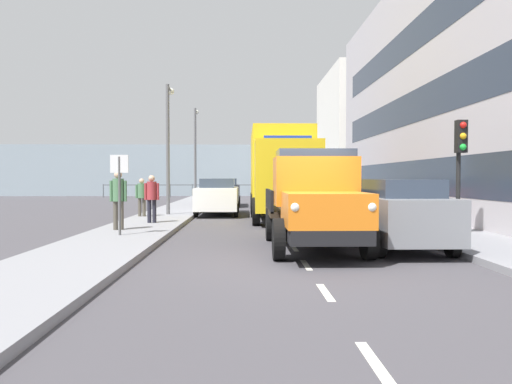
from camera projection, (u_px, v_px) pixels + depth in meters
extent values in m
plane|color=#423F44|center=(272.00, 216.00, 21.55)|extent=(80.00, 80.00, 0.00)
cube|color=gray|center=(374.00, 214.00, 21.66)|extent=(2.51, 43.58, 0.15)
cube|color=gray|center=(168.00, 215.00, 21.44)|extent=(2.51, 43.58, 0.15)
cube|color=silver|center=(375.00, 362.00, 4.47)|extent=(0.12, 1.10, 0.01)
cube|color=silver|center=(325.00, 292.00, 7.21)|extent=(0.12, 1.10, 0.01)
cube|color=silver|center=(306.00, 265.00, 9.47)|extent=(0.12, 1.10, 0.01)
cube|color=silver|center=(294.00, 248.00, 11.76)|extent=(0.12, 1.10, 0.01)
cube|color=silver|center=(284.00, 234.00, 14.76)|extent=(0.12, 1.10, 0.01)
cube|color=silver|center=(278.00, 225.00, 17.36)|extent=(0.12, 1.10, 0.01)
cube|color=silver|center=(274.00, 219.00, 19.89)|extent=(0.12, 1.10, 0.01)
cube|color=silver|center=(271.00, 215.00, 22.44)|extent=(0.12, 1.10, 0.01)
cube|color=silver|center=(268.00, 211.00, 25.06)|extent=(0.12, 1.10, 0.01)
cube|color=silver|center=(266.00, 208.00, 27.63)|extent=(0.12, 1.10, 0.01)
cube|color=silver|center=(264.00, 205.00, 30.55)|extent=(0.12, 1.10, 0.01)
cube|color=silver|center=(262.00, 203.00, 33.54)|extent=(0.12, 1.10, 0.01)
cube|color=silver|center=(261.00, 200.00, 36.53)|extent=(0.12, 1.10, 0.01)
cube|color=silver|center=(260.00, 199.00, 39.48)|extent=(0.12, 1.10, 0.01)
cube|color=#B7B2B7|center=(495.00, 87.00, 19.78)|extent=(6.64, 27.86, 11.19)
cube|color=#2D3847|center=(417.00, 177.00, 19.82)|extent=(0.08, 23.68, 1.40)
cube|color=#2D3847|center=(418.00, 105.00, 19.73)|extent=(0.08, 23.68, 1.40)
cube|color=#2D3847|center=(418.00, 33.00, 19.64)|extent=(0.08, 23.68, 1.40)
cube|color=silver|center=(364.00, 136.00, 41.75)|extent=(6.64, 11.33, 10.95)
cube|color=#84939E|center=(258.00, 170.00, 46.25)|extent=(80.00, 0.80, 5.00)
cylinder|color=#4C5156|center=(412.00, 191.00, 43.04)|extent=(0.08, 0.08, 1.20)
cylinder|color=#4C5156|center=(390.00, 191.00, 42.99)|extent=(0.08, 0.08, 1.20)
cylinder|color=#4C5156|center=(368.00, 191.00, 42.94)|extent=(0.08, 0.08, 1.20)
cylinder|color=#4C5156|center=(346.00, 191.00, 42.90)|extent=(0.08, 0.08, 1.20)
cylinder|color=#4C5156|center=(324.00, 191.00, 42.85)|extent=(0.08, 0.08, 1.20)
cylinder|color=#4C5156|center=(302.00, 191.00, 42.80)|extent=(0.08, 0.08, 1.20)
cylinder|color=#4C5156|center=(281.00, 191.00, 42.76)|extent=(0.08, 0.08, 1.20)
cylinder|color=#4C5156|center=(259.00, 191.00, 42.71)|extent=(0.08, 0.08, 1.20)
cylinder|color=#4C5156|center=(237.00, 191.00, 42.66)|extent=(0.08, 0.08, 1.20)
cylinder|color=#4C5156|center=(214.00, 191.00, 42.62)|extent=(0.08, 0.08, 1.20)
cylinder|color=#4C5156|center=(192.00, 191.00, 42.57)|extent=(0.08, 0.08, 1.20)
cylinder|color=#4C5156|center=(170.00, 191.00, 42.52)|extent=(0.08, 0.08, 1.20)
cylinder|color=#4C5156|center=(148.00, 191.00, 42.48)|extent=(0.08, 0.08, 1.20)
cylinder|color=#4C5156|center=(126.00, 191.00, 42.43)|extent=(0.08, 0.08, 1.20)
cylinder|color=#4C5156|center=(103.00, 191.00, 42.38)|extent=(0.08, 0.08, 1.20)
cube|color=#4C5156|center=(259.00, 185.00, 42.69)|extent=(28.00, 0.08, 0.08)
cube|color=black|center=(312.00, 224.00, 11.72)|extent=(1.64, 5.60, 0.30)
cube|color=orange|center=(325.00, 209.00, 9.86)|extent=(1.72, 1.90, 0.70)
cube|color=silver|center=(333.00, 214.00, 8.97)|extent=(1.16, 0.08, 0.56)
sphere|color=white|center=(372.00, 207.00, 8.98)|extent=(0.20, 0.20, 0.20)
sphere|color=white|center=(295.00, 207.00, 8.94)|extent=(0.20, 0.20, 0.20)
cube|color=orange|center=(315.00, 181.00, 11.35)|extent=(1.93, 1.34, 1.15)
cube|color=#2D3847|center=(315.00, 162.00, 11.34)|extent=(1.78, 1.23, 0.56)
cube|color=#2D2319|center=(306.00, 211.00, 13.06)|extent=(2.10, 2.80, 0.16)
cube|color=black|center=(342.00, 200.00, 13.07)|extent=(0.08, 2.80, 0.56)
cube|color=black|center=(269.00, 200.00, 13.03)|extent=(0.08, 2.80, 0.56)
cylinder|color=black|center=(369.00, 239.00, 10.07)|extent=(0.24, 0.90, 0.90)
cylinder|color=black|center=(279.00, 239.00, 10.03)|extent=(0.24, 0.90, 0.90)
cylinder|color=black|center=(339.00, 224.00, 13.29)|extent=(0.24, 0.90, 0.90)
cylinder|color=black|center=(270.00, 224.00, 13.24)|extent=(0.24, 0.90, 0.90)
cube|color=gold|center=(288.00, 176.00, 17.26)|extent=(2.40, 2.21, 2.60)
cube|color=#2D3847|center=(288.00, 161.00, 17.24)|extent=(2.20, 2.04, 0.80)
cube|color=#1933B2|center=(288.00, 138.00, 17.21)|extent=(1.75, 0.20, 0.16)
cube|color=gold|center=(280.00, 164.00, 21.23)|extent=(2.50, 5.95, 3.00)
cube|color=black|center=(281.00, 202.00, 20.35)|extent=(2.00, 8.07, 0.36)
cylinder|color=black|center=(318.00, 211.00, 17.41)|extent=(0.28, 1.04, 1.04)
cylinder|color=black|center=(256.00, 211.00, 17.35)|extent=(0.28, 1.04, 1.04)
cylinder|color=black|center=(306.00, 206.00, 21.02)|extent=(0.28, 1.04, 1.04)
cylinder|color=black|center=(254.00, 206.00, 20.96)|extent=(0.28, 1.04, 1.04)
cylinder|color=black|center=(300.00, 203.00, 23.14)|extent=(0.28, 1.04, 1.04)
cylinder|color=black|center=(253.00, 203.00, 23.09)|extent=(0.28, 1.04, 1.04)
cube|color=slate|center=(398.00, 217.00, 11.56)|extent=(1.71, 4.01, 1.00)
cube|color=#2D3847|center=(401.00, 188.00, 11.34)|extent=(1.40, 2.21, 0.42)
cylinder|color=black|center=(353.00, 231.00, 12.80)|extent=(0.18, 0.60, 0.60)
cylinder|color=black|center=(412.00, 231.00, 12.84)|extent=(0.18, 0.60, 0.60)
cylinder|color=black|center=(379.00, 244.00, 10.31)|extent=(0.18, 0.60, 0.60)
cylinder|color=black|center=(452.00, 244.00, 10.35)|extent=(0.18, 0.60, 0.60)
cube|color=maroon|center=(346.00, 204.00, 17.40)|extent=(1.83, 4.45, 1.00)
cube|color=#2D3847|center=(348.00, 185.00, 17.18)|extent=(1.50, 2.45, 0.42)
cylinder|color=black|center=(317.00, 214.00, 18.77)|extent=(0.18, 0.60, 0.60)
cylinder|color=black|center=(361.00, 214.00, 18.81)|extent=(0.18, 0.60, 0.60)
cylinder|color=black|center=(330.00, 221.00, 16.01)|extent=(0.18, 0.60, 0.60)
cylinder|color=black|center=(380.00, 221.00, 16.06)|extent=(0.18, 0.60, 0.60)
cube|color=#B21E1E|center=(320.00, 197.00, 23.46)|extent=(1.80, 4.03, 1.00)
cube|color=#2D3847|center=(321.00, 183.00, 23.24)|extent=(1.48, 2.22, 0.42)
cylinder|color=black|center=(300.00, 206.00, 24.71)|extent=(0.18, 0.60, 0.60)
cylinder|color=black|center=(333.00, 206.00, 24.75)|extent=(0.18, 0.60, 0.60)
cylinder|color=black|center=(306.00, 209.00, 22.21)|extent=(0.18, 0.60, 0.60)
cylinder|color=black|center=(342.00, 209.00, 22.25)|extent=(0.18, 0.60, 0.60)
cube|color=navy|center=(307.00, 194.00, 28.51)|extent=(1.74, 4.54, 1.00)
cube|color=#2D3847|center=(307.00, 182.00, 28.29)|extent=(1.42, 2.50, 0.42)
cylinder|color=black|center=(291.00, 201.00, 29.91)|extent=(0.18, 0.60, 0.60)
cylinder|color=black|center=(317.00, 201.00, 29.95)|extent=(0.18, 0.60, 0.60)
cylinder|color=black|center=(296.00, 203.00, 27.10)|extent=(0.18, 0.60, 0.60)
cylinder|color=black|center=(324.00, 203.00, 27.14)|extent=(0.18, 0.60, 0.60)
cube|color=white|center=(218.00, 198.00, 22.38)|extent=(1.89, 4.68, 1.00)
cube|color=#2D3847|center=(218.00, 183.00, 22.56)|extent=(1.55, 2.57, 0.42)
cylinder|color=black|center=(236.00, 211.00, 20.97)|extent=(0.18, 0.60, 0.60)
cylinder|color=black|center=(196.00, 211.00, 20.93)|extent=(0.18, 0.60, 0.60)
cylinder|color=black|center=(237.00, 207.00, 23.87)|extent=(0.18, 0.60, 0.60)
cylinder|color=black|center=(202.00, 207.00, 23.83)|extent=(0.18, 0.60, 0.60)
cube|color=black|center=(224.00, 193.00, 29.37)|extent=(1.87, 4.31, 1.00)
cube|color=#2D3847|center=(224.00, 182.00, 29.55)|extent=(1.53, 2.37, 0.42)
cylinder|color=black|center=(238.00, 202.00, 28.07)|extent=(0.18, 0.60, 0.60)
cylinder|color=black|center=(208.00, 202.00, 28.03)|extent=(0.18, 0.60, 0.60)
cylinder|color=black|center=(239.00, 200.00, 30.74)|extent=(0.18, 0.60, 0.60)
cylinder|color=black|center=(212.00, 200.00, 30.70)|extent=(0.18, 0.60, 0.60)
cylinder|color=#4C473D|center=(121.00, 216.00, 14.56)|extent=(0.14, 0.14, 0.88)
cylinder|color=#4C473D|center=(116.00, 216.00, 14.55)|extent=(0.14, 0.14, 0.88)
cylinder|color=#47724C|center=(118.00, 190.00, 14.53)|extent=(0.34, 0.34, 0.70)
cylinder|color=#47724C|center=(125.00, 191.00, 14.54)|extent=(0.09, 0.09, 0.64)
cylinder|color=#47724C|center=(111.00, 191.00, 14.53)|extent=(0.09, 0.09, 0.64)
sphere|color=tan|center=(118.00, 175.00, 14.52)|extent=(0.24, 0.24, 0.24)
cylinder|color=black|center=(154.00, 211.00, 16.84)|extent=(0.14, 0.14, 0.82)
cylinder|color=black|center=(149.00, 211.00, 16.83)|extent=(0.14, 0.14, 0.82)
cylinder|color=maroon|center=(152.00, 191.00, 16.81)|extent=(0.34, 0.34, 0.65)
cylinder|color=maroon|center=(158.00, 192.00, 16.82)|extent=(0.09, 0.09, 0.60)
cylinder|color=maroon|center=(146.00, 192.00, 16.81)|extent=(0.09, 0.09, 0.60)
sphere|color=tan|center=(152.00, 178.00, 16.80)|extent=(0.22, 0.22, 0.22)
cylinder|color=#4C473D|center=(144.00, 207.00, 19.67)|extent=(0.14, 0.14, 0.77)
cylinder|color=#4C473D|center=(140.00, 207.00, 19.67)|extent=(0.14, 0.14, 0.77)
cylinder|color=#47724C|center=(142.00, 191.00, 19.65)|extent=(0.34, 0.34, 0.61)
cylinder|color=#47724C|center=(147.00, 191.00, 19.66)|extent=(0.09, 0.09, 0.56)
cylinder|color=#47724C|center=(136.00, 191.00, 19.65)|extent=(0.09, 0.09, 0.56)
sphere|color=tan|center=(142.00, 181.00, 19.64)|extent=(0.21, 0.21, 0.21)
cylinder|color=black|center=(458.00, 178.00, 13.18)|extent=(0.12, 0.12, 3.20)
cube|color=black|center=(461.00, 136.00, 13.00)|extent=(0.28, 0.24, 0.90)
sphere|color=red|center=(463.00, 125.00, 12.87)|extent=(0.18, 0.18, 0.18)
sphere|color=orange|center=(463.00, 136.00, 12.88)|extent=(0.18, 0.18, 0.18)
sphere|color=green|center=(463.00, 147.00, 12.89)|extent=(0.18, 0.18, 0.18)
cylinder|color=#59595B|center=(168.00, 149.00, 20.73)|extent=(0.16, 0.16, 5.72)
cylinder|color=#59595B|center=(169.00, 88.00, 21.10)|extent=(0.10, 0.90, 0.10)
sphere|color=silver|center=(171.00, 91.00, 21.55)|extent=(0.32, 0.32, 0.32)
cylinder|color=#59595B|center=(195.00, 155.00, 31.68)|extent=(0.16, 0.16, 6.29)
cylinder|color=#59595B|center=(196.00, 111.00, 32.04)|extent=(0.10, 0.90, 0.10)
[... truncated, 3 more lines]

